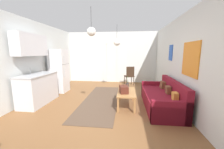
{
  "coord_description": "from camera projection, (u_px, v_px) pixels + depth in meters",
  "views": [
    {
      "loc": [
        0.8,
        -3.4,
        1.57
      ],
      "look_at": [
        0.3,
        1.04,
        0.83
      ],
      "focal_mm": 21.51,
      "sensor_mm": 36.0,
      "label": 1
    }
  ],
  "objects": [
    {
      "name": "ground_plane",
      "position": [
        97.0,
        112.0,
        3.69
      ],
      "size": [
        5.17,
        7.88,
        0.1
      ],
      "primitive_type": "cube",
      "color": "brown"
    },
    {
      "name": "wall_back",
      "position": [
        112.0,
        58.0,
        7.08
      ],
      "size": [
        4.77,
        0.13,
        2.6
      ],
      "color": "silver",
      "rests_on": "ground_plane"
    },
    {
      "name": "wall_right",
      "position": [
        191.0,
        64.0,
        3.21
      ],
      "size": [
        0.12,
        7.48,
        2.6
      ],
      "color": "silver",
      "rests_on": "ground_plane"
    },
    {
      "name": "wall_left",
      "position": [
        14.0,
        62.0,
        3.72
      ],
      "size": [
        0.12,
        7.48,
        2.6
      ],
      "color": "silver",
      "rests_on": "ground_plane"
    },
    {
      "name": "area_rug",
      "position": [
        101.0,
        100.0,
        4.47
      ],
      "size": [
        1.12,
        3.28,
        0.01
      ],
      "primitive_type": "cube",
      "color": "brown",
      "rests_on": "ground_plane"
    },
    {
      "name": "couch",
      "position": [
        163.0,
        99.0,
        3.85
      ],
      "size": [
        0.85,
        2.05,
        0.79
      ],
      "color": "maroon",
      "rests_on": "ground_plane"
    },
    {
      "name": "coffee_table",
      "position": [
        127.0,
        93.0,
        3.94
      ],
      "size": [
        0.51,
        1.04,
        0.44
      ],
      "color": "#A87542",
      "rests_on": "ground_plane"
    },
    {
      "name": "bamboo_vase",
      "position": [
        127.0,
        86.0,
        4.12
      ],
      "size": [
        0.09,
        0.09,
        0.43
      ],
      "color": "#2D2D33",
      "rests_on": "coffee_table"
    },
    {
      "name": "handbag",
      "position": [
        124.0,
        89.0,
        3.78
      ],
      "size": [
        0.28,
        0.37,
        0.32
      ],
      "color": "#512319",
      "rests_on": "coffee_table"
    },
    {
      "name": "refrigerator",
      "position": [
        59.0,
        71.0,
        5.32
      ],
      "size": [
        0.61,
        0.6,
        1.69
      ],
      "color": "white",
      "rests_on": "ground_plane"
    },
    {
      "name": "kitchen_counter",
      "position": [
        37.0,
        78.0,
        4.09
      ],
      "size": [
        0.6,
        1.33,
        2.1
      ],
      "color": "silver",
      "rests_on": "ground_plane"
    },
    {
      "name": "accent_chair",
      "position": [
        130.0,
        75.0,
        6.41
      ],
      "size": [
        0.52,
        0.5,
        0.91
      ],
      "rotation": [
        0.0,
        0.0,
        3.43
      ],
      "color": "#382619",
      "rests_on": "ground_plane"
    },
    {
      "name": "pendant_lamp_near",
      "position": [
        91.0,
        32.0,
        3.14
      ],
      "size": [
        0.2,
        0.2,
        0.66
      ],
      "color": "black"
    },
    {
      "name": "pendant_lamp_far",
      "position": [
        117.0,
        42.0,
        5.1
      ],
      "size": [
        0.26,
        0.26,
        0.79
      ],
      "color": "black"
    }
  ]
}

